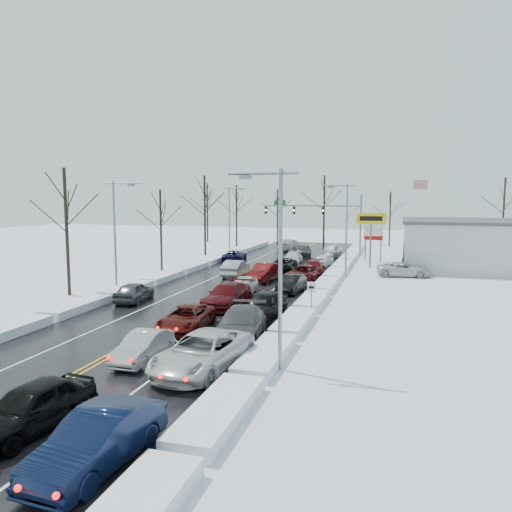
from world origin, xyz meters
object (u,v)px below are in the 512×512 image
(traffic_signal_mast, at_px, (323,213))
(tires_plus_sign, at_px, (371,222))
(dealership_building, at_px, (503,245))
(oncoming_car_0, at_px, (236,276))
(queued_car_0, at_px, (33,430))
(flagpole, at_px, (414,210))

(traffic_signal_mast, bearing_deg, tires_plus_sign, -59.54)
(dealership_building, xyz_separation_m, oncoming_car_0, (-25.75, -11.48, -2.66))
(tires_plus_sign, relative_size, queued_car_0, 1.25)
(flagpole, xyz_separation_m, oncoming_car_0, (-16.95, -23.48, -5.93))
(traffic_signal_mast, height_order, flagpole, flagpole)
(flagpole, bearing_deg, dealership_building, -53.73)
(flagpole, bearing_deg, oncoming_car_0, -125.82)
(dealership_building, distance_m, oncoming_car_0, 28.32)
(traffic_signal_mast, relative_size, oncoming_car_0, 2.72)
(queued_car_0, xyz_separation_m, oncoming_car_0, (-3.64, 32.54, 0.00))
(dealership_building, bearing_deg, tires_plus_sign, -171.53)
(tires_plus_sign, relative_size, dealership_building, 0.29)
(dealership_building, bearing_deg, oncoming_car_0, -155.97)
(dealership_building, relative_size, oncoming_car_0, 4.17)
(flagpole, height_order, queued_car_0, flagpole)
(tires_plus_sign, distance_m, oncoming_car_0, 16.29)
(tires_plus_sign, xyz_separation_m, queued_car_0, (-8.63, -42.02, -4.99))
(tires_plus_sign, distance_m, queued_car_0, 43.19)
(dealership_building, xyz_separation_m, queued_car_0, (-22.11, -44.02, -2.66))
(queued_car_0, bearing_deg, dealership_building, 70.75)
(tires_plus_sign, bearing_deg, dealership_building, 8.47)
(queued_car_0, bearing_deg, oncoming_car_0, 103.80)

